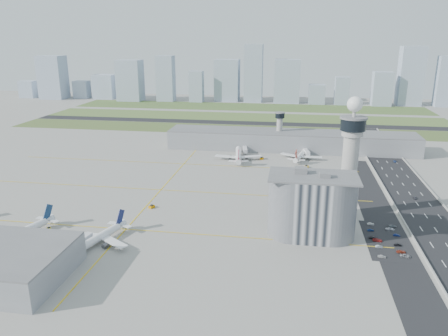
# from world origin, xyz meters

# --- Properties ---
(ground) EXTENTS (1000.00, 1000.00, 0.00)m
(ground) POSITION_xyz_m (0.00, 0.00, 0.00)
(ground) COLOR #9F9D94
(grass_strip_0) EXTENTS (480.00, 50.00, 0.08)m
(grass_strip_0) POSITION_xyz_m (-20.00, 225.00, 0.04)
(grass_strip_0) COLOR #495E2C
(grass_strip_0) RESTS_ON ground
(grass_strip_1) EXTENTS (480.00, 60.00, 0.08)m
(grass_strip_1) POSITION_xyz_m (-20.00, 300.00, 0.04)
(grass_strip_1) COLOR #4E6630
(grass_strip_1) RESTS_ON ground
(grass_strip_2) EXTENTS (480.00, 70.00, 0.08)m
(grass_strip_2) POSITION_xyz_m (-20.00, 380.00, 0.04)
(grass_strip_2) COLOR #4E6D33
(grass_strip_2) RESTS_ON ground
(runway) EXTENTS (480.00, 22.00, 0.10)m
(runway) POSITION_xyz_m (-20.00, 262.00, 0.06)
(runway) COLOR black
(runway) RESTS_ON ground
(highway) EXTENTS (28.00, 500.00, 0.10)m
(highway) POSITION_xyz_m (115.00, 0.00, 0.05)
(highway) COLOR black
(highway) RESTS_ON ground
(barrier_left) EXTENTS (0.60, 500.00, 1.20)m
(barrier_left) POSITION_xyz_m (101.00, 0.00, 0.60)
(barrier_left) COLOR #9E9E99
(barrier_left) RESTS_ON ground
(landside_road) EXTENTS (18.00, 260.00, 0.08)m
(landside_road) POSITION_xyz_m (90.00, -10.00, 0.04)
(landside_road) COLOR black
(landside_road) RESTS_ON ground
(parking_lot) EXTENTS (20.00, 44.00, 0.10)m
(parking_lot) POSITION_xyz_m (88.00, -22.00, 0.05)
(parking_lot) COLOR black
(parking_lot) RESTS_ON ground
(taxiway_line_h_0) EXTENTS (260.00, 0.60, 0.01)m
(taxiway_line_h_0) POSITION_xyz_m (-40.00, -30.00, 0.01)
(taxiway_line_h_0) COLOR yellow
(taxiway_line_h_0) RESTS_ON ground
(taxiway_line_h_1) EXTENTS (260.00, 0.60, 0.01)m
(taxiway_line_h_1) POSITION_xyz_m (-40.00, 30.00, 0.01)
(taxiway_line_h_1) COLOR yellow
(taxiway_line_h_1) RESTS_ON ground
(taxiway_line_h_2) EXTENTS (260.00, 0.60, 0.01)m
(taxiway_line_h_2) POSITION_xyz_m (-40.00, 90.00, 0.01)
(taxiway_line_h_2) COLOR yellow
(taxiway_line_h_2) RESTS_ON ground
(taxiway_line_v) EXTENTS (0.60, 260.00, 0.01)m
(taxiway_line_v) POSITION_xyz_m (-40.00, 30.00, 0.01)
(taxiway_line_v) COLOR yellow
(taxiway_line_v) RESTS_ON ground
(control_tower) EXTENTS (14.00, 14.00, 64.50)m
(control_tower) POSITION_xyz_m (72.00, 8.00, 35.04)
(control_tower) COLOR #ADAAA5
(control_tower) RESTS_ON ground
(secondary_tower) EXTENTS (8.60, 8.60, 31.90)m
(secondary_tower) POSITION_xyz_m (30.00, 150.00, 18.80)
(secondary_tower) COLOR #ADAAA5
(secondary_tower) RESTS_ON ground
(admin_building) EXTENTS (42.00, 24.00, 33.50)m
(admin_building) POSITION_xyz_m (51.99, -22.00, 15.30)
(admin_building) COLOR #B2B2B7
(admin_building) RESTS_ON ground
(terminal_pier) EXTENTS (210.00, 32.00, 15.80)m
(terminal_pier) POSITION_xyz_m (40.00, 148.00, 7.90)
(terminal_pier) COLOR gray
(terminal_pier) RESTS_ON ground
(airplane_near_b) EXTENTS (44.61, 48.79, 11.42)m
(airplane_near_b) POSITION_xyz_m (-85.58, -48.98, 5.71)
(airplane_near_b) COLOR white
(airplane_near_b) RESTS_ON ground
(airplane_near_c) EXTENTS (43.97, 47.93, 11.13)m
(airplane_near_c) POSITION_xyz_m (-46.82, -48.45, 5.57)
(airplane_near_c) COLOR white
(airplane_near_c) RESTS_ON ground
(airplane_far_a) EXTENTS (43.07, 48.78, 12.38)m
(airplane_far_a) POSITION_xyz_m (-0.36, 109.65, 6.19)
(airplane_far_a) COLOR white
(airplane_far_a) RESTS_ON ground
(airplane_far_b) EXTENTS (42.28, 46.70, 11.17)m
(airplane_far_b) POSITION_xyz_m (48.93, 119.68, 5.58)
(airplane_far_b) COLOR white
(airplane_far_b) RESTS_ON ground
(jet_bridge_near_1) EXTENTS (5.39, 14.31, 5.70)m
(jet_bridge_near_1) POSITION_xyz_m (-83.00, -61.00, 2.85)
(jet_bridge_near_1) COLOR silver
(jet_bridge_near_1) RESTS_ON ground
(jet_bridge_near_2) EXTENTS (5.39, 14.31, 5.70)m
(jet_bridge_near_2) POSITION_xyz_m (-53.00, -61.00, 2.85)
(jet_bridge_near_2) COLOR silver
(jet_bridge_near_2) RESTS_ON ground
(jet_bridge_far_0) EXTENTS (5.39, 14.31, 5.70)m
(jet_bridge_far_0) POSITION_xyz_m (2.00, 132.00, 2.85)
(jet_bridge_far_0) COLOR silver
(jet_bridge_far_0) RESTS_ON ground
(jet_bridge_far_1) EXTENTS (5.39, 14.31, 5.70)m
(jet_bridge_far_1) POSITION_xyz_m (52.00, 132.00, 2.85)
(jet_bridge_far_1) COLOR silver
(jet_bridge_far_1) RESTS_ON ground
(tug_0) EXTENTS (3.22, 3.42, 1.64)m
(tug_0) POSITION_xyz_m (-77.85, -37.15, 0.82)
(tug_0) COLOR yellow
(tug_0) RESTS_ON ground
(tug_1) EXTENTS (3.38, 2.41, 1.90)m
(tug_1) POSITION_xyz_m (-84.61, -44.60, 0.95)
(tug_1) COLOR gold
(tug_1) RESTS_ON ground
(tug_2) EXTENTS (3.18, 3.32, 1.59)m
(tug_2) POSITION_xyz_m (-46.62, -28.93, 0.80)
(tug_2) COLOR gold
(tug_2) RESTS_ON ground
(tug_3) EXTENTS (3.45, 3.87, 1.86)m
(tug_3) POSITION_xyz_m (-36.07, -0.17, 0.93)
(tug_3) COLOR #CD7F02
(tug_3) RESTS_ON ground
(tug_4) EXTENTS (3.02, 3.71, 1.87)m
(tug_4) POSITION_xyz_m (18.03, 112.30, 0.94)
(tug_4) COLOR #D37C00
(tug_4) RESTS_ON ground
(tug_5) EXTENTS (3.60, 4.20, 2.06)m
(tug_5) POSITION_xyz_m (52.67, 94.41, 1.03)
(tug_5) COLOR yellow
(tug_5) RESTS_ON ground
(car_lot_0) EXTENTS (3.72, 1.87, 1.22)m
(car_lot_0) POSITION_xyz_m (82.67, -40.28, 0.61)
(car_lot_0) COLOR silver
(car_lot_0) RESTS_ON ground
(car_lot_1) EXTENTS (3.56, 1.65, 1.13)m
(car_lot_1) POSITION_xyz_m (83.13, -30.62, 0.57)
(car_lot_1) COLOR #96A2AA
(car_lot_1) RESTS_ON ground
(car_lot_2) EXTENTS (4.66, 2.54, 1.24)m
(car_lot_2) POSITION_xyz_m (83.53, -23.98, 0.62)
(car_lot_2) COLOR #AF2323
(car_lot_2) RESTS_ON ground
(car_lot_3) EXTENTS (4.27, 2.19, 1.18)m
(car_lot_3) POSITION_xyz_m (82.00, -21.49, 0.59)
(car_lot_3) COLOR #242327
(car_lot_3) RESTS_ON ground
(car_lot_4) EXTENTS (3.45, 1.71, 1.13)m
(car_lot_4) POSITION_xyz_m (82.12, -12.66, 0.57)
(car_lot_4) COLOR navy
(car_lot_4) RESTS_ON ground
(car_lot_5) EXTENTS (3.43, 1.29, 1.12)m
(car_lot_5) POSITION_xyz_m (83.36, -4.89, 0.56)
(car_lot_5) COLOR silver
(car_lot_5) RESTS_ON ground
(car_lot_6) EXTENTS (4.80, 2.69, 1.27)m
(car_lot_6) POSITION_xyz_m (92.99, -38.21, 0.63)
(car_lot_6) COLOR gray
(car_lot_6) RESTS_ON ground
(car_lot_7) EXTENTS (4.38, 2.33, 1.21)m
(car_lot_7) POSITION_xyz_m (92.09, -34.36, 0.60)
(car_lot_7) COLOR #A33923
(car_lot_7) RESTS_ON ground
(car_lot_8) EXTENTS (3.70, 1.66, 1.23)m
(car_lot_8) POSITION_xyz_m (92.10, -27.48, 0.62)
(car_lot_8) COLOR black
(car_lot_8) RESTS_ON ground
(car_lot_9) EXTENTS (3.29, 1.19, 1.08)m
(car_lot_9) POSITION_xyz_m (93.78, -16.64, 0.54)
(car_lot_9) COLOR navy
(car_lot_9) RESTS_ON ground
(car_lot_10) EXTENTS (4.50, 2.42, 1.20)m
(car_lot_10) POSITION_xyz_m (92.01, -9.83, 0.60)
(car_lot_10) COLOR silver
(car_lot_10) RESTS_ON ground
(car_lot_11) EXTENTS (4.23, 2.09, 1.18)m
(car_lot_11) POSITION_xyz_m (94.10, -6.04, 0.59)
(car_lot_11) COLOR slate
(car_lot_11) RESTS_ON ground
(car_hw_1) EXTENTS (1.41, 3.83, 1.25)m
(car_hw_1) POSITION_xyz_m (115.56, 38.79, 0.63)
(car_hw_1) COLOR black
(car_hw_1) RESTS_ON ground
(car_hw_2) EXTENTS (2.51, 4.60, 1.22)m
(car_hw_2) POSITION_xyz_m (121.00, 121.03, 0.61)
(car_hw_2) COLOR navy
(car_hw_2) RESTS_ON ground
(car_hw_4) EXTENTS (1.57, 3.75, 1.27)m
(car_hw_4) POSITION_xyz_m (108.09, 177.79, 0.63)
(car_hw_4) COLOR #A9AAAC
(car_hw_4) RESTS_ON ground
(skyline_bldg_0) EXTENTS (24.05, 19.24, 26.50)m
(skyline_bldg_0) POSITION_xyz_m (-377.77, 421.70, 13.25)
(skyline_bldg_0) COLOR #9EADC1
(skyline_bldg_0) RESTS_ON ground
(skyline_bldg_1) EXTENTS (37.63, 30.10, 65.60)m
(skyline_bldg_1) POSITION_xyz_m (-331.22, 417.61, 32.80)
(skyline_bldg_1) COLOR #9EADC1
(skyline_bldg_1) RESTS_ON ground
(skyline_bldg_2) EXTENTS (22.81, 18.25, 26.79)m
(skyline_bldg_2) POSITION_xyz_m (-291.25, 430.16, 13.39)
(skyline_bldg_2) COLOR #9EADC1
(skyline_bldg_2) RESTS_ON ground
(skyline_bldg_3) EXTENTS (32.30, 25.84, 36.93)m
(skyline_bldg_3) POSITION_xyz_m (-252.58, 431.35, 18.47)
(skyline_bldg_3) COLOR #9EADC1
(skyline_bldg_3) RESTS_ON ground
(skyline_bldg_4) EXTENTS (35.81, 28.65, 60.36)m
(skyline_bldg_4) POSITION_xyz_m (-204.47, 415.19, 30.18)
(skyline_bldg_4) COLOR #9EADC1
(skyline_bldg_4) RESTS_ON ground
(skyline_bldg_5) EXTENTS (25.49, 20.39, 66.89)m
(skyline_bldg_5) POSITION_xyz_m (-150.11, 419.66, 33.44)
(skyline_bldg_5) COLOR #9EADC1
(skyline_bldg_5) RESTS_ON ground
(skyline_bldg_6) EXTENTS (20.04, 16.03, 45.20)m
(skyline_bldg_6) POSITION_xyz_m (-102.68, 417.90, 22.60)
(skyline_bldg_6) COLOR #9EADC1
(skyline_bldg_6) RESTS_ON ground
(skyline_bldg_7) EXTENTS (35.76, 28.61, 61.22)m
(skyline_bldg_7) POSITION_xyz_m (-59.44, 436.89, 30.61)
(skyline_bldg_7) COLOR #9EADC1
(skyline_bldg_7) RESTS_ON ground
(skyline_bldg_8) EXTENTS (26.33, 21.06, 83.39)m
(skyline_bldg_8) POSITION_xyz_m (-19.42, 431.56, 41.69)
(skyline_bldg_8) COLOR #9EADC1
(skyline_bldg_8) RESTS_ON ground
(skyline_bldg_9) EXTENTS (36.96, 29.57, 62.11)m
(skyline_bldg_9) POSITION_xyz_m (30.27, 432.32, 31.06)
(skyline_bldg_9) COLOR #9EADC1
(skyline_bldg_9) RESTS_ON ground
(skyline_bldg_10) EXTENTS (23.01, 18.41, 27.75)m
(skyline_bldg_10) POSITION_xyz_m (73.27, 423.68, 13.87)
(skyline_bldg_10) COLOR #9EADC1
(skyline_bldg_10) RESTS_ON ground
(skyline_bldg_11) EXTENTS (20.22, 16.18, 38.97)m
(skyline_bldg_11) POSITION_xyz_m (108.28, 423.34, 19.48)
(skyline_bldg_11) COLOR #9EADC1
(skyline_bldg_11) RESTS_ON ground
(skyline_bldg_12) EXTENTS (26.14, 20.92, 46.89)m
(skyline_bldg_12) POSITION_xyz_m (162.17, 421.29, 23.44)
(skyline_bldg_12) COLOR #9EADC1
(skyline_bldg_12) RESTS_ON ground
(skyline_bldg_13) EXTENTS (32.26, 25.81, 81.20)m
(skyline_bldg_13) POSITION_xyz_m (201.27, 433.27, 40.60)
(skyline_bldg_13) COLOR #9EADC1
(skyline_bldg_13) RESTS_ON ground
(skyline_bldg_14) EXTENTS (21.59, 17.28, 68.75)m
(skyline_bldg_14) POSITION_xyz_m (244.74, 426.38, 34.37)
(skyline_bldg_14) COLOR #9EADC1
(skyline_bldg_14) RESTS_ON ground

